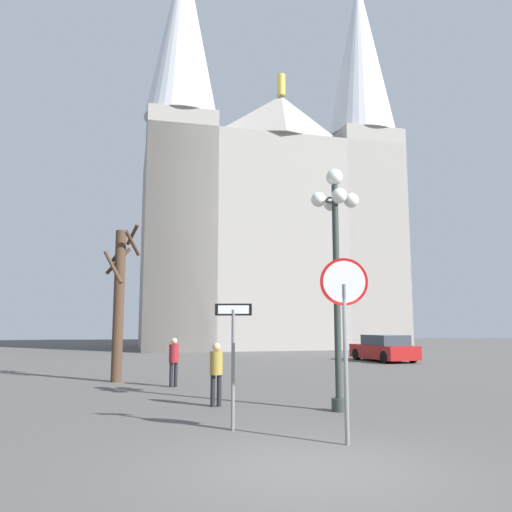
# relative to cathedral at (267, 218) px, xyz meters

# --- Properties ---
(ground_plane) EXTENTS (120.00, 120.00, 0.00)m
(ground_plane) POSITION_rel_cathedral_xyz_m (-3.78, -36.20, -11.30)
(ground_plane) COLOR #514F4C
(cathedral) EXTENTS (23.03, 16.68, 34.45)m
(cathedral) POSITION_rel_cathedral_xyz_m (0.00, 0.00, 0.00)
(cathedral) COLOR gray
(cathedral) RESTS_ON ground
(stop_sign) EXTENTS (0.84, 0.16, 3.21)m
(stop_sign) POSITION_rel_cathedral_xyz_m (-2.85, -34.84, -9.02)
(stop_sign) COLOR slate
(stop_sign) RESTS_ON ground
(one_way_arrow_sign) EXTENTS (0.73, 0.15, 2.45)m
(one_way_arrow_sign) POSITION_rel_cathedral_xyz_m (-4.74, -33.47, -9.73)
(one_way_arrow_sign) COLOR slate
(one_way_arrow_sign) RESTS_ON ground
(street_lamp) EXTENTS (1.20, 1.20, 5.90)m
(street_lamp) POSITION_rel_cathedral_xyz_m (-2.12, -31.56, -7.23)
(street_lamp) COLOR #2D3833
(street_lamp) RESTS_ON ground
(bare_tree) EXTENTS (1.29, 1.35, 5.70)m
(bare_tree) POSITION_rel_cathedral_xyz_m (-8.41, -24.86, -8.36)
(bare_tree) COLOR #473323
(bare_tree) RESTS_ON ground
(parked_car_near_red) EXTENTS (2.84, 4.42, 1.43)m
(parked_car_near_red) POSITION_rel_cathedral_xyz_m (4.47, -16.27, -10.62)
(parked_car_near_red) COLOR maroon
(parked_car_near_red) RESTS_ON ground
(pedestrian_walking) EXTENTS (0.32, 0.32, 1.57)m
(pedestrian_walking) POSITION_rel_cathedral_xyz_m (-5.00, -30.58, -10.36)
(pedestrian_walking) COLOR black
(pedestrian_walking) RESTS_ON ground
(pedestrian_standing) EXTENTS (0.32, 0.32, 1.58)m
(pedestrian_standing) POSITION_rel_cathedral_xyz_m (-6.31, -26.50, -10.35)
(pedestrian_standing) COLOR black
(pedestrian_standing) RESTS_ON ground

